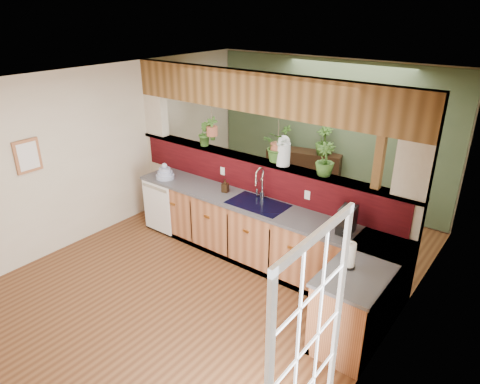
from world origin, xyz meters
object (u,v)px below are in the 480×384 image
Objects in this scene: paper_towel at (350,256)px; shelving_console at (303,174)px; glass_jar at (283,150)px; dish_stack at (165,174)px; coffee_maker at (346,221)px; soap_dispenser at (225,186)px; faucet at (260,182)px.

paper_towel reaches higher than shelving_console.
dish_stack is at bearing -165.22° from glass_jar.
shelving_console is (-0.71, 1.90, -1.10)m from glass_jar.
dish_stack is at bearing 176.06° from coffee_maker.
paper_towel reaches higher than soap_dispenser.
faucet is at bearing -90.40° from shelving_console.
faucet reaches higher than paper_towel.
glass_jar is (0.76, 0.33, 0.60)m from soap_dispenser.
coffee_maker is 0.23× the size of shelving_console.
dish_stack is 2.69m from shelving_console.
glass_jar is 2.31m from shelving_console.
soap_dispenser is 1.02m from glass_jar.
coffee_maker is at bearing 117.15° from paper_towel.
shelving_console is at bearing 103.03° from faucet.
glass_jar reaches higher than coffee_maker.
shelving_console is at bearing 88.60° from soap_dispenser.
dish_stack is 2.01m from glass_jar.
soap_dispenser is at bearing 162.19° from paper_towel.
dish_stack is 2.99m from coffee_maker.
glass_jar is at bearing -83.04° from shelving_console.
coffee_maker is at bearing -64.33° from shelving_console.
faucet reaches higher than soap_dispenser.
coffee_maker is at bearing -6.47° from faucet.
faucet is 1.59× the size of paper_towel.
paper_towel is at bearing -9.54° from dish_stack.
dish_stack is (-1.63, -0.27, -0.18)m from faucet.
glass_jar is at bearing 23.14° from soap_dispenser.
shelving_console is (0.05, 2.23, -0.50)m from soap_dispenser.
soap_dispenser is 0.14× the size of shelving_console.
shelving_console is at bearing 123.00° from coffee_maker.
faucet is 1.14× the size of glass_jar.
dish_stack is at bearing -128.97° from shelving_console.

